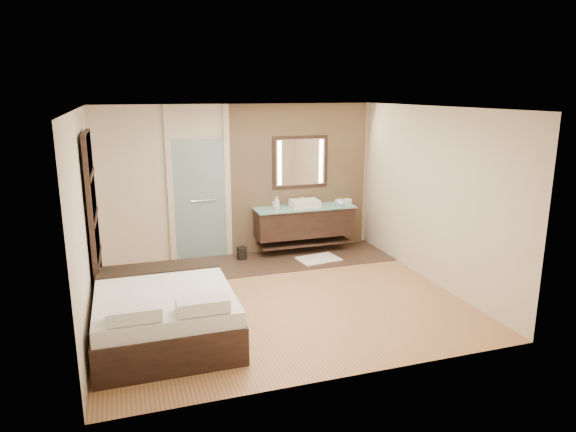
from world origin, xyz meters
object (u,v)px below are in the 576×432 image
object	(u,v)px
mirror_unit	(300,162)
waste_bin	(242,253)
vanity	(304,222)
bed	(164,312)

from	to	relation	value
mirror_unit	waste_bin	xyz separation A→B (m)	(-1.20, -0.31, -1.54)
vanity	mirror_unit	distance (m)	1.10
vanity	bed	bearing A→B (deg)	-136.11
bed	waste_bin	bearing A→B (deg)	58.99
bed	waste_bin	xyz separation A→B (m)	(1.55, 2.58, -0.21)
bed	mirror_unit	bearing A→B (deg)	46.38
vanity	waste_bin	size ratio (longest dim) A/B	8.11
vanity	mirror_unit	world-z (taller)	mirror_unit
vanity	mirror_unit	xyz separation A→B (m)	(0.00, 0.24, 1.07)
mirror_unit	vanity	bearing A→B (deg)	-90.00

